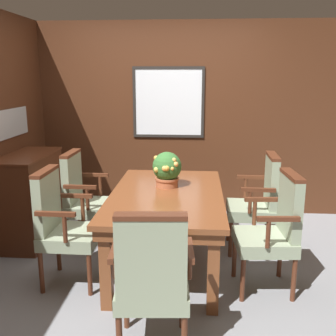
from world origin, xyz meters
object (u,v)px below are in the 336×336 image
object	(u,v)px
dining_table	(167,202)
sideboard_cabinet	(30,198)
chair_right_near	(274,228)
chair_head_near	(152,278)
potted_plant	(167,169)
chair_right_far	(259,199)
chair_left_near	(62,223)
chair_left_far	(84,196)

from	to	relation	value
dining_table	sideboard_cabinet	distance (m)	1.62
chair_right_near	sideboard_cabinet	distance (m)	2.60
chair_head_near	potted_plant	xyz separation A→B (m)	(-0.02, 1.46, 0.35)
dining_table	sideboard_cabinet	bearing A→B (deg)	162.41
chair_right_far	chair_right_near	size ratio (longest dim) A/B	1.00
chair_right_far	sideboard_cabinet	xyz separation A→B (m)	(-2.45, 0.08, -0.07)
chair_right_near	dining_table	bearing A→B (deg)	-115.72
chair_left_near	chair_right_near	xyz separation A→B (m)	(1.80, 0.02, 0.00)
dining_table	potted_plant	distance (m)	0.34
chair_left_near	sideboard_cabinet	xyz separation A→B (m)	(-0.66, 0.87, -0.07)
chair_left_near	sideboard_cabinet	size ratio (longest dim) A/B	1.05
chair_head_near	chair_right_near	bearing A→B (deg)	-139.87
chair_left_near	chair_right_far	size ratio (longest dim) A/B	1.00
chair_left_near	chair_left_far	size ratio (longest dim) A/B	1.00
chair_head_near	chair_right_far	bearing A→B (deg)	-122.69
dining_table	chair_left_far	xyz separation A→B (m)	(-0.90, 0.38, -0.08)
chair_left_near	chair_left_far	xyz separation A→B (m)	(-0.03, 0.77, 0.00)
chair_right_far	chair_right_near	xyz separation A→B (m)	(0.01, -0.77, 0.00)
dining_table	potted_plant	size ratio (longest dim) A/B	5.05
dining_table	chair_head_near	distance (m)	1.26
chair_right_far	chair_right_near	bearing A→B (deg)	2.24
chair_head_near	sideboard_cabinet	bearing A→B (deg)	-52.82
dining_table	sideboard_cabinet	size ratio (longest dim) A/B	1.80
potted_plant	chair_right_near	bearing A→B (deg)	-31.02
sideboard_cabinet	dining_table	bearing A→B (deg)	-17.59
chair_left_near	chair_right_near	distance (m)	1.80
dining_table	chair_left_near	bearing A→B (deg)	-156.35
chair_left_near	potted_plant	bearing A→B (deg)	-55.03
chair_left_near	chair_head_near	bearing A→B (deg)	-134.15
potted_plant	chair_head_near	bearing A→B (deg)	-89.21
chair_left_far	dining_table	bearing A→B (deg)	-111.87
potted_plant	sideboard_cabinet	bearing A→B (deg)	169.48
chair_left_far	chair_head_near	distance (m)	1.88
chair_right_far	chair_left_far	size ratio (longest dim) A/B	1.00
chair_left_near	chair_left_far	bearing A→B (deg)	2.75
chair_left_near	chair_right_far	world-z (taller)	same
chair_left_far	potted_plant	bearing A→B (deg)	-100.28
chair_right_near	chair_left_far	bearing A→B (deg)	-116.54
chair_left_near	chair_right_near	size ratio (longest dim) A/B	1.00
chair_left_far	chair_head_near	world-z (taller)	same
chair_left_near	sideboard_cabinet	world-z (taller)	chair_left_near
chair_left_near	chair_head_near	distance (m)	1.24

